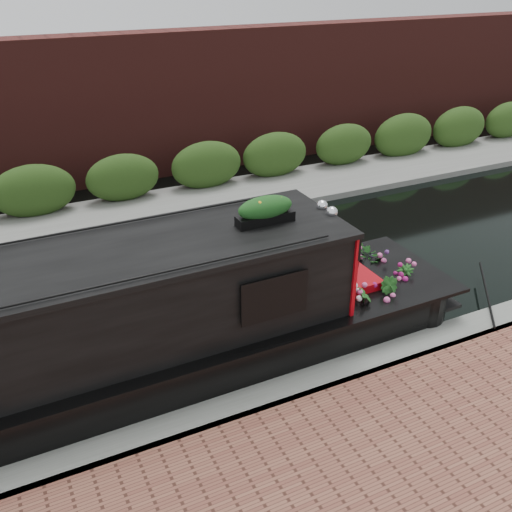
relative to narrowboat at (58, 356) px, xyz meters
name	(u,v)px	position (x,y,z in m)	size (l,w,h in m)	color
ground	(201,295)	(2.83, 1.99, -0.87)	(80.00, 80.00, 0.00)	black
near_bank_coping	(281,401)	(2.83, -1.31, -0.87)	(40.00, 0.60, 0.50)	gray
far_bank_path	(142,216)	(2.83, 6.19, -0.87)	(40.00, 2.40, 0.34)	gray
far_hedge	(132,204)	(2.83, 7.09, -0.87)	(40.00, 1.10, 2.80)	#2A4818
far_brick_wall	(114,179)	(2.83, 9.19, -0.87)	(40.00, 1.00, 8.00)	#4A1C19
narrowboat	(58,356)	(0.00, 0.00, 0.00)	(12.44, 2.27, 2.91)	black
rope_fender	(432,289)	(6.75, 0.00, -0.68)	(0.37, 0.37, 0.39)	olive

